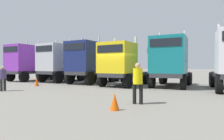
# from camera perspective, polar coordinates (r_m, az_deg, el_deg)

# --- Properties ---
(ground) EXTENTS (200.00, 200.00, 0.00)m
(ground) POSITION_cam_1_polar(r_m,az_deg,el_deg) (14.85, 1.02, -5.07)
(ground) COLOR gray
(semi_truck_purple) EXTENTS (2.73, 6.39, 4.40)m
(semi_truck_purple) POSITION_cam_1_polar(r_m,az_deg,el_deg) (23.09, -23.56, 2.02)
(semi_truck_purple) COLOR #333338
(semi_truck_purple) RESTS_ON ground
(semi_truck_silver) EXTENTS (2.84, 5.87, 4.35)m
(semi_truck_silver) POSITION_cam_1_polar(r_m,az_deg,el_deg) (20.47, -15.52, 2.12)
(semi_truck_silver) COLOR #333338
(semi_truck_silver) RESTS_ON ground
(semi_truck_navy) EXTENTS (2.75, 6.31, 4.35)m
(semi_truck_navy) POSITION_cam_1_polar(r_m,az_deg,el_deg) (18.08, -7.24, 2.17)
(semi_truck_navy) COLOR #333338
(semi_truck_navy) RESTS_ON ground
(semi_truck_yellow) EXTENTS (2.94, 6.32, 3.99)m
(semi_truck_yellow) POSITION_cam_1_polar(r_m,az_deg,el_deg) (15.74, 2.81, 1.71)
(semi_truck_yellow) COLOR #333338
(semi_truck_yellow) RESTS_ON ground
(semi_truck_teal) EXTENTS (2.57, 5.82, 4.33)m
(semi_truck_teal) POSITION_cam_1_polar(r_m,az_deg,el_deg) (15.42, 16.48, 2.42)
(semi_truck_teal) COLOR #333338
(semi_truck_teal) RESTS_ON ground
(visitor_in_hivis) EXTENTS (0.46, 0.46, 1.75)m
(visitor_in_hivis) POSITION_cam_1_polar(r_m,az_deg,el_deg) (8.40, 7.49, -2.94)
(visitor_in_hivis) COLOR black
(visitor_in_hivis) RESTS_ON ground
(visitor_with_camera) EXTENTS (0.47, 0.47, 1.61)m
(visitor_with_camera) POSITION_cam_1_polar(r_m,az_deg,el_deg) (14.50, -29.11, -1.69)
(visitor_with_camera) COLOR #242424
(visitor_with_camera) RESTS_ON ground
(traffic_cone_near) EXTENTS (0.36, 0.36, 0.68)m
(traffic_cone_near) POSITION_cam_1_polar(r_m,az_deg,el_deg) (16.96, -21.05, -3.22)
(traffic_cone_near) COLOR #F2590C
(traffic_cone_near) RESTS_ON ground
(traffic_cone_mid) EXTENTS (0.36, 0.36, 0.62)m
(traffic_cone_mid) POSITION_cam_1_polar(r_m,az_deg,el_deg) (7.25, 0.76, -9.18)
(traffic_cone_mid) COLOR #F2590C
(traffic_cone_mid) RESTS_ON ground
(oak_far_left) EXTENTS (2.97, 2.97, 4.69)m
(oak_far_left) POSITION_cam_1_polar(r_m,az_deg,el_deg) (35.57, -1.70, 3.71)
(oak_far_left) COLOR #4C3823
(oak_far_left) RESTS_ON ground
(oak_far_centre) EXTENTS (3.79, 3.79, 6.26)m
(oak_far_centre) POSITION_cam_1_polar(r_m,az_deg,el_deg) (34.79, 13.21, 5.65)
(oak_far_centre) COLOR #4C3823
(oak_far_centre) RESTS_ON ground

